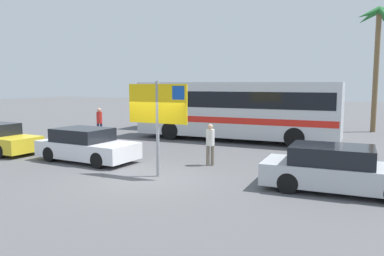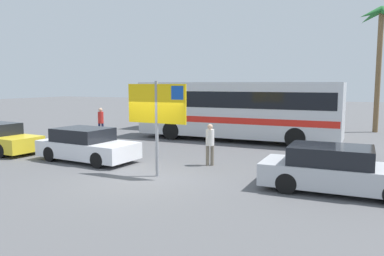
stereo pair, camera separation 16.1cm
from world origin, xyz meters
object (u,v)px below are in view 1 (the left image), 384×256
Objects in this scene: bus_front_coach at (235,108)px; car_white at (86,145)px; pedestrian_crossing_lot at (210,141)px; ferry_sign at (159,108)px; bus_rear_coach at (224,104)px; pedestrian_by_bus at (99,120)px; car_silver at (338,170)px.

bus_front_coach is 2.59× the size of car_white.
pedestrian_crossing_lot is at bearing 19.20° from car_white.
ferry_sign reaches higher than bus_front_coach.
bus_front_coach and bus_rear_coach have the same top height.
bus_rear_coach is 8.01m from pedestrian_by_bus.
bus_front_coach is at bearing 68.77° from car_white.
bus_rear_coach reaches higher than pedestrian_crossing_lot.
car_white is (-3.72, -7.76, -1.15)m from bus_front_coach.
car_white is 6.71m from pedestrian_by_bus.
car_white is at bearing -115.62° from bus_front_coach.
pedestrian_by_bus reaches higher than car_white.
bus_front_coach is 2.46× the size of car_silver.
ferry_sign reaches higher than pedestrian_crossing_lot.
pedestrian_crossing_lot is at bearing 158.68° from car_silver.
car_white is (-3.93, 1.04, -1.69)m from ferry_sign.
bus_front_coach is 4.15m from bus_rear_coach.
bus_rear_coach is at bearing 118.29° from bus_front_coach.
pedestrian_by_bus is at bearing -148.24° from pedestrian_crossing_lot.
bus_front_coach is at bearing 124.34° from car_silver.
bus_rear_coach is 14.23m from car_silver.
bus_rear_coach is at bearing 165.51° from pedestrian_crossing_lot.
bus_rear_coach reaches higher than pedestrian_by_bus.
ferry_sign reaches higher than pedestrian_by_bus.
car_silver is (5.59, 0.58, -1.69)m from ferry_sign.
bus_rear_coach is 11.60m from car_white.
pedestrian_crossing_lot is (1.13, -6.47, -0.85)m from bus_front_coach.
ferry_sign is 1.86× the size of pedestrian_by_bus.
pedestrian_crossing_lot is 0.93× the size of pedestrian_by_bus.
car_silver and car_white have the same top height.
ferry_sign is at bearing -88.62° from bus_front_coach.
bus_front_coach reaches higher than pedestrian_by_bus.
car_silver is (7.77, -11.86, -1.15)m from bus_rear_coach.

